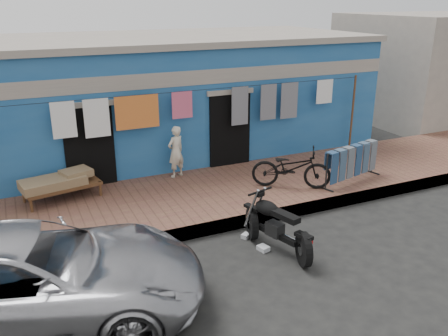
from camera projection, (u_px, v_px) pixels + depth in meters
The scene contains 15 objects.
ground at pixel (273, 267), 8.11m from camera, with size 80.00×80.00×0.00m, color black.
sidewalk at pixel (205, 197), 10.63m from camera, with size 28.00×3.00×0.25m, color brown.
curb at pixel (233, 224), 9.39m from camera, with size 28.00×0.10×0.25m, color gray.
building at pixel (151, 97), 13.51m from camera, with size 12.20×5.20×3.36m.
neighbor_right at pixel (434, 67), 17.77m from camera, with size 6.00×5.00×3.80m, color #9E9384.
clothesline at pixel (175, 113), 11.04m from camera, with size 10.06×0.06×2.10m.
car at pixel (26, 277), 6.55m from camera, with size 2.30×5.05×1.42m, color #B4B4B9.
seated_person at pixel (176, 152), 11.30m from camera, with size 0.45×0.30×1.26m, color beige.
bicycle at pixel (291, 163), 10.68m from camera, with size 0.62×1.77×1.14m, color black.
motorcycle at pixel (277, 225), 8.46m from camera, with size 0.98×1.71×1.05m, color black, non-canonical shape.
charpoy at pixel (62, 187), 10.14m from camera, with size 1.77×1.08×0.56m, color brown, non-canonical shape.
jeans_rack at pixel (351, 163), 11.10m from camera, with size 1.88×0.81×0.89m, color black, non-canonical shape.
litter_a at pixel (277, 233), 9.19m from camera, with size 0.18×0.14×0.08m, color silver.
litter_b at pixel (246, 236), 9.09m from camera, with size 0.17×0.12×0.08m, color silver.
litter_c at pixel (263, 248), 8.64m from camera, with size 0.20×0.16×0.08m, color silver.
Camera 1 is at (-3.71, -6.06, 4.35)m, focal length 38.00 mm.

